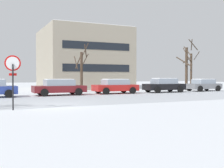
# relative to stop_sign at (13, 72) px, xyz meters

# --- Properties ---
(ground_plane) EXTENTS (120.00, 120.00, 0.00)m
(ground_plane) POSITION_rel_stop_sign_xyz_m (2.15, 1.31, -1.88)
(ground_plane) COLOR white
(road_surface) EXTENTS (80.00, 8.33, 0.00)m
(road_surface) POSITION_rel_stop_sign_xyz_m (2.15, 4.47, -1.88)
(road_surface) COLOR #B7BCC4
(road_surface) RESTS_ON ground
(stop_sign) EXTENTS (0.76, 0.19, 2.68)m
(stop_sign) POSITION_rel_stop_sign_xyz_m (0.00, 0.00, 0.00)
(stop_sign) COLOR black
(stop_sign) RESTS_ON ground
(parked_car_maroon) EXTENTS (4.49, 2.13, 1.43)m
(parked_car_maroon) POSITION_rel_stop_sign_xyz_m (4.69, 9.52, -1.15)
(parked_car_maroon) COLOR maroon
(parked_car_maroon) RESTS_ON ground
(parked_car_red) EXTENTS (4.23, 2.11, 1.41)m
(parked_car_red) POSITION_rel_stop_sign_xyz_m (10.14, 9.57, -1.16)
(parked_car_red) COLOR red
(parked_car_red) RESTS_ON ground
(parked_car_black) EXTENTS (4.28, 1.98, 1.47)m
(parked_car_black) POSITION_rel_stop_sign_xyz_m (15.58, 9.29, -1.13)
(parked_car_black) COLOR black
(parked_car_black) RESTS_ON ground
(parked_car_gray) EXTENTS (3.93, 1.99, 1.37)m
(parked_car_gray) POSITION_rel_stop_sign_xyz_m (21.03, 9.46, -1.18)
(parked_car_gray) COLOR slate
(parked_car_gray) RESTS_ON ground
(tree_far_mid) EXTENTS (1.73, 1.70, 5.30)m
(tree_far_mid) POSITION_rel_stop_sign_xyz_m (21.60, 12.23, 0.70)
(tree_far_mid) COLOR #423326
(tree_far_mid) RESTS_ON ground
(tree_far_left) EXTENTS (1.43, 1.42, 5.18)m
(tree_far_left) POSITION_rel_stop_sign_xyz_m (8.09, 13.53, 0.51)
(tree_far_left) COLOR #423326
(tree_far_left) RESTS_ON ground
(tree_far_right) EXTENTS (2.43, 1.92, 6.10)m
(tree_far_right) POSITION_rel_stop_sign_xyz_m (21.21, 12.52, 0.96)
(tree_far_right) COLOR #423326
(tree_far_right) RESTS_ON ground
(building_far_right) EXTENTS (10.79, 10.92, 8.07)m
(building_far_right) POSITION_rel_stop_sign_xyz_m (11.21, 22.20, 2.15)
(building_far_right) COLOR #9E937F
(building_far_right) RESTS_ON ground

